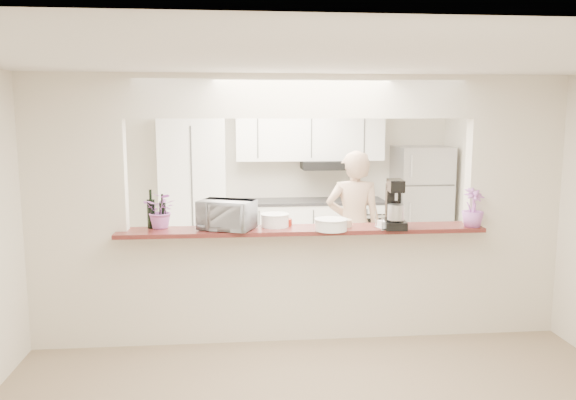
{
  "coord_description": "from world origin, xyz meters",
  "views": [
    {
      "loc": [
        -0.61,
        -5.15,
        2.11
      ],
      "look_at": [
        -0.1,
        0.3,
        1.3
      ],
      "focal_mm": 35.0,
      "sensor_mm": 36.0,
      "label": 1
    }
  ],
  "objects": [
    {
      "name": "floor",
      "position": [
        0.0,
        0.0,
        0.0
      ],
      "size": [
        6.0,
        6.0,
        0.0
      ],
      "primitive_type": "plane",
      "color": "gray",
      "rests_on": "ground"
    },
    {
      "name": "tile_overlay",
      "position": [
        0.0,
        1.55,
        0.01
      ],
      "size": [
        5.0,
        2.9,
        0.01
      ],
      "primitive_type": "cube",
      "color": "silver",
      "rests_on": "floor"
    },
    {
      "name": "partition",
      "position": [
        0.0,
        0.0,
        1.48
      ],
      "size": [
        5.0,
        0.15,
        2.5
      ],
      "color": "silver",
      "rests_on": "floor"
    },
    {
      "name": "bar_counter",
      "position": [
        0.0,
        -0.0,
        0.58
      ],
      "size": [
        3.4,
        0.38,
        1.09
      ],
      "color": "silver",
      "rests_on": "floor"
    },
    {
      "name": "kitchen_cabinets",
      "position": [
        -0.19,
        2.72,
        0.97
      ],
      "size": [
        3.15,
        0.62,
        2.25
      ],
      "color": "white",
      "rests_on": "floor"
    },
    {
      "name": "refrigerator",
      "position": [
        2.05,
        2.65,
        0.85
      ],
      "size": [
        0.75,
        0.7,
        1.7
      ],
      "primitive_type": "cube",
      "color": "#A2A2A6",
      "rests_on": "floor"
    },
    {
      "name": "flower_left",
      "position": [
        -1.3,
        0.05,
        1.26
      ],
      "size": [
        0.37,
        0.35,
        0.34
      ],
      "primitive_type": "imported",
      "rotation": [
        0.0,
        0.0,
        -0.31
      ],
      "color": "#C86AB5",
      "rests_on": "bar_counter"
    },
    {
      "name": "wine_bottle_a",
      "position": [
        -1.4,
        0.07,
        1.23
      ],
      "size": [
        0.07,
        0.07,
        0.36
      ],
      "color": "black",
      "rests_on": "bar_counter"
    },
    {
      "name": "wine_bottle_b",
      "position": [
        -1.29,
        0.07,
        1.21
      ],
      "size": [
        0.06,
        0.06,
        0.32
      ],
      "color": "black",
      "rests_on": "bar_counter"
    },
    {
      "name": "toaster_oven",
      "position": [
        -0.7,
        -0.06,
        1.22
      ],
      "size": [
        0.58,
        0.49,
        0.27
      ],
      "primitive_type": "imported",
      "rotation": [
        0.0,
        0.0,
        -0.39
      ],
      "color": "#B7B7BC",
      "rests_on": "bar_counter"
    },
    {
      "name": "serving_bowls",
      "position": [
        -0.7,
        0.05,
        1.19
      ],
      "size": [
        0.35,
        0.35,
        0.2
      ],
      "primitive_type": "imported",
      "rotation": [
        0.0,
        0.0,
        -0.33
      ],
      "color": "white",
      "rests_on": "bar_counter"
    },
    {
      "name": "plate_stack_a",
      "position": [
        -0.25,
        0.03,
        1.15
      ],
      "size": [
        0.27,
        0.27,
        0.12
      ],
      "color": "white",
      "rests_on": "bar_counter"
    },
    {
      "name": "plate_stack_b",
      "position": [
        0.25,
        -0.19,
        1.14
      ],
      "size": [
        0.3,
        0.3,
        0.11
      ],
      "color": "white",
      "rests_on": "bar_counter"
    },
    {
      "name": "red_bowl",
      "position": [
        -0.15,
        0.08,
        1.12
      ],
      "size": [
        0.13,
        0.13,
        0.06
      ],
      "primitive_type": "cylinder",
      "color": "maroon",
      "rests_on": "bar_counter"
    },
    {
      "name": "tan_bowl",
      "position": [
        0.4,
        -0.03,
        1.12
      ],
      "size": [
        0.14,
        0.14,
        0.07
      ],
      "primitive_type": "cylinder",
      "color": "#C5AD8B",
      "rests_on": "bar_counter"
    },
    {
      "name": "utensil_caddy",
      "position": [
        0.8,
        -0.15,
        1.19
      ],
      "size": [
        0.27,
        0.2,
        0.23
      ],
      "color": "silver",
      "rests_on": "bar_counter"
    },
    {
      "name": "stand_mixer",
      "position": [
        0.85,
        -0.13,
        1.29
      ],
      "size": [
        0.23,
        0.33,
        0.46
      ],
      "color": "black",
      "rests_on": "bar_counter"
    },
    {
      "name": "flower_right",
      "position": [
        1.6,
        -0.15,
        1.27
      ],
      "size": [
        0.26,
        0.26,
        0.36
      ],
      "primitive_type": "imported",
      "rotation": [
        0.0,
        0.0,
        0.31
      ],
      "color": "#B662B7",
      "rests_on": "bar_counter"
    },
    {
      "name": "person",
      "position": [
        0.73,
        1.05,
        0.87
      ],
      "size": [
        0.68,
        0.49,
        1.73
      ],
      "primitive_type": "imported",
      "rotation": [
        0.0,
        0.0,
        3.02
      ],
      "color": "tan",
      "rests_on": "floor"
    }
  ]
}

